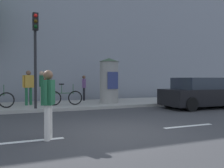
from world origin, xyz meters
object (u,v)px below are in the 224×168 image
object	(u,v)px
pedestrian_in_red_top	(42,84)
poster_column	(109,80)
parked_car_dark	(203,93)
pedestrian_in_dark_shirt	(48,99)
pedestrian_in_light_jacket	(29,85)
pedestrian_with_bag	(84,86)
bicycle_leaning	(65,97)
traffic_light	(35,45)

from	to	relation	value
pedestrian_in_red_top	poster_column	bearing A→B (deg)	-27.60
parked_car_dark	pedestrian_in_dark_shirt	bearing A→B (deg)	-156.35
poster_column	pedestrian_in_light_jacket	distance (m)	4.19
pedestrian_with_bag	parked_car_dark	bearing A→B (deg)	-45.40
poster_column	pedestrian_in_dark_shirt	distance (m)	7.60
pedestrian_with_bag	bicycle_leaning	xyz separation A→B (m)	(-1.68, -2.27, -0.50)
poster_column	pedestrian_in_light_jacket	xyz separation A→B (m)	(-4.14, 0.60, -0.21)
poster_column	bicycle_leaning	distance (m)	2.61
pedestrian_in_red_top	pedestrian_in_dark_shirt	bearing A→B (deg)	-96.01
traffic_light	pedestrian_in_red_top	xyz separation A→B (m)	(0.61, 2.80, -1.79)
poster_column	pedestrian_in_light_jacket	bearing A→B (deg)	171.70
pedestrian_in_light_jacket	parked_car_dark	size ratio (longest dim) A/B	0.40
poster_column	pedestrian_with_bag	size ratio (longest dim) A/B	1.60
pedestrian_with_bag	pedestrian_in_light_jacket	bearing A→B (deg)	-155.14
poster_column	pedestrian_in_light_jacket	world-z (taller)	poster_column
pedestrian_in_dark_shirt	pedestrian_with_bag	xyz separation A→B (m)	(3.40, 8.48, 0.05)
traffic_light	pedestrian_in_light_jacket	xyz separation A→B (m)	(-0.18, 1.66, -1.80)
poster_column	pedestrian_with_bag	xyz separation A→B (m)	(-0.79, 2.15, -0.37)
pedestrian_in_light_jacket	pedestrian_in_red_top	xyz separation A→B (m)	(0.80, 1.14, 0.01)
pedestrian_in_red_top	traffic_light	bearing A→B (deg)	-102.37
poster_column	pedestrian_in_dark_shirt	xyz separation A→B (m)	(-4.19, -6.33, -0.42)
poster_column	pedestrian_in_dark_shirt	size ratio (longest dim) A/B	1.46
pedestrian_with_bag	pedestrian_in_red_top	distance (m)	2.59
pedestrian_in_dark_shirt	pedestrian_in_red_top	xyz separation A→B (m)	(0.85, 8.08, 0.21)
traffic_light	parked_car_dark	distance (m)	8.46
traffic_light	pedestrian_in_dark_shirt	distance (m)	5.65
pedestrian_in_light_jacket	parked_car_dark	distance (m)	8.83
poster_column	pedestrian_in_dark_shirt	bearing A→B (deg)	-123.52
pedestrian_with_bag	bicycle_leaning	bearing A→B (deg)	-126.43
poster_column	parked_car_dark	world-z (taller)	poster_column
traffic_light	pedestrian_in_red_top	size ratio (longest dim) A/B	2.39
pedestrian_in_red_top	bicycle_leaning	xyz separation A→B (m)	(0.88, -1.86, -0.66)
poster_column	pedestrian_with_bag	world-z (taller)	poster_column
traffic_light	pedestrian_in_dark_shirt	size ratio (longest dim) A/B	2.50
traffic_light	pedestrian_in_dark_shirt	xyz separation A→B (m)	(-0.24, -5.27, -2.01)
pedestrian_in_light_jacket	bicycle_leaning	distance (m)	1.93
traffic_light	parked_car_dark	xyz separation A→B (m)	(7.98, -1.67, -2.25)
poster_column	pedestrian_in_light_jacket	size ratio (longest dim) A/B	1.41
pedestrian_in_dark_shirt	parked_car_dark	bearing A→B (deg)	23.65
traffic_light	pedestrian_in_light_jacket	distance (m)	2.45
traffic_light	bicycle_leaning	world-z (taller)	traffic_light
pedestrian_in_light_jacket	pedestrian_in_dark_shirt	bearing A→B (deg)	-90.45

